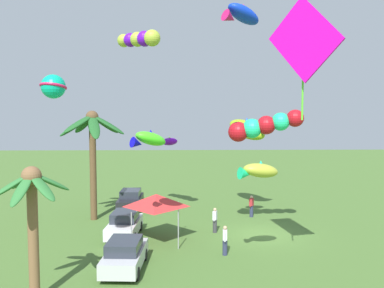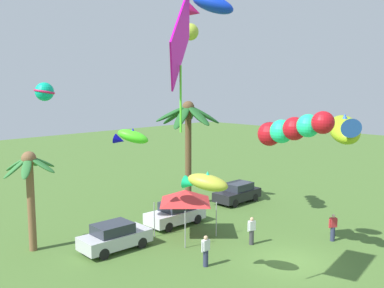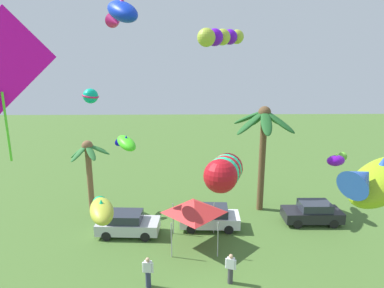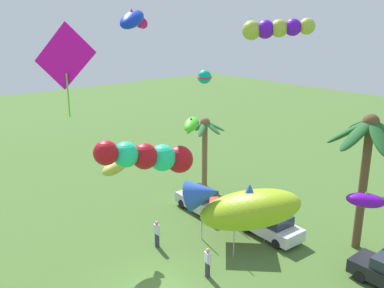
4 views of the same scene
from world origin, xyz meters
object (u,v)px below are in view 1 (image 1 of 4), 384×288
Objects in this scene: parked_car_1 at (125,224)px; spectator_0 at (225,240)px; spectator_1 at (215,220)px; kite_fish_5 at (169,141)px; palm_tree_0 at (92,135)px; kite_fish_4 at (249,128)px; kite_fish_3 at (259,171)px; kite_diamond_8 at (304,40)px; kite_fish_2 at (242,15)px; kite_ball_0 at (53,87)px; kite_tube_6 at (139,39)px; parked_car_0 at (125,255)px; festival_tent at (156,200)px; spectator_2 at (251,206)px; kite_fish_1 at (149,139)px; palm_tree_1 at (32,203)px; kite_tube_7 at (263,126)px; parked_car_2 at (130,200)px.

spectator_0 is (-3.48, -5.83, 0.06)m from parked_car_1.
kite_fish_5 is at bearing 26.63° from spectator_1.
kite_fish_4 is (1.41, -11.40, 0.39)m from palm_tree_0.
kite_fish_5 reaches higher than kite_fish_3.
palm_tree_0 is at bearing 43.95° from kite_diamond_8.
spectator_1 is (0.56, -5.64, 0.06)m from parked_car_1.
palm_tree_0 is 4.90× the size of spectator_1.
kite_fish_2 is at bearing -169.05° from spectator_1.
kite_tube_6 is (8.12, -2.62, 3.44)m from kite_ball_0.
kite_diamond_8 is (-13.17, 0.08, 4.03)m from kite_fish_4.
festival_tent is (4.19, -1.26, 1.72)m from parked_car_0.
spectator_0 is 1.00× the size of spectator_2.
parked_car_1 is 7.72m from kite_fish_1.
palm_tree_1 is 3.44× the size of spectator_1.
kite_fish_1 is (3.49, -4.33, 2.31)m from palm_tree_1.
parked_car_0 is 2.26× the size of kite_fish_5.
kite_tube_7 is (-0.76, -2.81, 6.00)m from spectator_1.
kite_fish_2 is 0.83× the size of kite_tube_6.
spectator_1 reaches higher than parked_car_0.
parked_car_2 is 19.93m from kite_diamond_8.
spectator_0 reaches higher than parked_car_0.
kite_tube_7 reaches higher than spectator_1.
palm_tree_0 is 16.91m from kite_diamond_8.
parked_car_2 is at bearing 31.22° from spectator_0.
kite_fish_3 is at bearing -87.93° from parked_car_0.
kite_tube_6 is (-3.98, 7.67, 11.24)m from spectator_2.
kite_fish_2 is at bearing -65.23° from kite_ball_0.
spectator_0 is 0.70× the size of kite_fish_3.
kite_fish_5 is at bearing 22.38° from kite_diamond_8.
kite_fish_4 is 5.61m from kite_tube_7.
parked_car_2 is 0.88× the size of kite_tube_7.
palm_tree_1 is 1.91× the size of festival_tent.
kite_fish_2 is (4.45, -8.91, 8.47)m from palm_tree_1.
kite_fish_3 is at bearing -125.06° from parked_car_1.
kite_tube_6 is at bearing -133.93° from palm_tree_0.
kite_fish_3 is 0.55× the size of kite_fish_4.
kite_fish_4 is at bearing -38.34° from palm_tree_1.
kite_fish_1 is 7.73m from kite_fish_2.
parked_car_2 is 1.72× the size of kite_fish_3.
palm_tree_0 is 1.75× the size of kite_tube_7.
spectator_2 is 0.36× the size of kite_tube_7.
kite_ball_0 is 0.34× the size of kite_fish_4.
spectator_2 is at bearing -63.53° from parked_car_1.
festival_tent reaches higher than spectator_1.
kite_fish_1 is at bearing -51.98° from kite_ball_0.
palm_tree_0 is at bearing 47.99° from kite_fish_3.
parked_car_0 is at bearing 171.87° from kite_fish_5.
kite_fish_3 reaches higher than parked_car_2.
parked_car_2 is at bearing 31.43° from kite_diamond_8.
kite_fish_2 is at bearing 167.66° from kite_fish_4.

